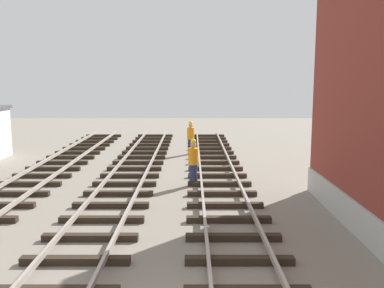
% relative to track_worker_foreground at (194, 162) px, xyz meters
% --- Properties ---
extents(track_worker_foreground, '(0.40, 0.40, 1.87)m').
position_rel_track_worker_foreground_xyz_m(track_worker_foreground, '(0.00, 0.00, 0.00)').
color(track_worker_foreground, '#262D4C').
rests_on(track_worker_foreground, ground).
extents(track_worker_distant, '(0.40, 0.40, 1.87)m').
position_rel_track_worker_foreground_xyz_m(track_worker_distant, '(-0.12, 7.12, 0.00)').
color(track_worker_distant, '#262D4C').
rests_on(track_worker_distant, ground).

